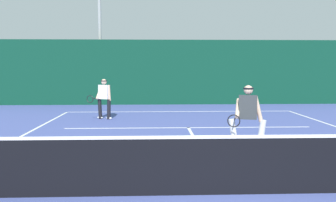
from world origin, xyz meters
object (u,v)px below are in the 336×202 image
Objects in this scene: player_far at (104,97)px; player_near at (248,116)px; light_pole at (99,9)px; tennis_ball at (273,139)px.

player_near is at bearing 148.77° from player_far.
player_near is at bearing -66.04° from light_pole.
light_pole is at bearing -49.18° from player_near.
tennis_ball is 13.35m from light_pole.
player_near is 13.73m from light_pole.
player_near reaches higher than player_far.
tennis_ball is (1.13, 1.43, -0.88)m from player_near.
player_far is at bearing -36.76° from player_near.
light_pole reaches higher than player_near.
player_far reaches higher than tennis_ball.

